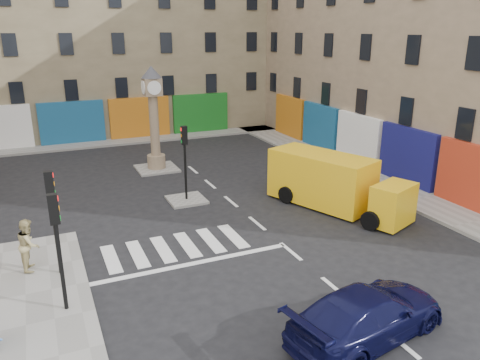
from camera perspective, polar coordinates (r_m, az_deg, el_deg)
ground at (r=17.74m, az=7.83°, el=-9.97°), size 120.00×120.00×0.00m
sidewalk_right at (r=30.01m, az=12.10°, el=1.77°), size 2.60×30.00×0.15m
sidewalk_far at (r=36.63m, az=-16.32°, el=4.38°), size 32.00×2.40×0.15m
island_near at (r=23.65m, az=-6.53°, el=-2.41°), size 1.80×1.80×0.12m
island_far at (r=29.16m, az=-10.11°, el=1.39°), size 2.40×2.40×0.12m
building_right at (r=33.00m, az=22.36°, el=16.28°), size 10.00×30.00×16.00m
building_far at (r=41.46m, az=-18.60°, el=17.48°), size 32.00×10.00×17.00m
traffic_light_left_near at (r=14.57m, az=-21.43°, el=-6.17°), size 0.28×0.22×3.70m
traffic_light_left_far at (r=16.80m, az=-21.91°, el=-3.02°), size 0.28×0.22×3.70m
traffic_light_island at (r=22.90m, az=-6.75°, el=3.53°), size 0.28×0.22×3.70m
clock_pillar at (r=28.36m, az=-10.49°, el=8.15°), size 1.20×1.20×6.10m
navy_sedan at (r=13.93m, az=15.28°, el=-15.48°), size 5.40×3.02×1.48m
yellow_van at (r=22.69m, az=11.28°, el=-0.34°), size 4.44×7.25×2.54m
pedestrian_tan at (r=18.06m, az=-24.35°, el=-7.16°), size 0.80×0.98×1.87m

